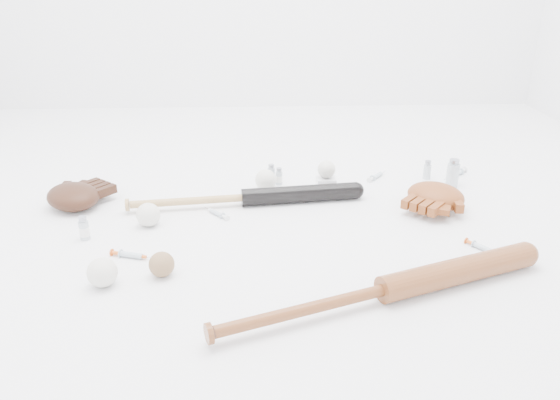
{
  "coord_description": "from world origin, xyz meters",
  "views": [
    {
      "loc": [
        -0.05,
        -1.55,
        0.76
      ],
      "look_at": [
        0.01,
        0.04,
        0.06
      ],
      "focal_mm": 35.0,
      "sensor_mm": 36.0,
      "label": 1
    }
  ],
  "objects_px": {
    "bat_wood": "(385,290)",
    "glove_dark": "(73,196)",
    "bat_dark": "(244,198)",
    "pedestal": "(326,182)"
  },
  "relations": [
    {
      "from": "pedestal",
      "to": "glove_dark",
      "type": "bearing_deg",
      "value": -170.73
    },
    {
      "from": "bat_dark",
      "to": "bat_wood",
      "type": "bearing_deg",
      "value": -65.79
    },
    {
      "from": "bat_dark",
      "to": "pedestal",
      "type": "bearing_deg",
      "value": 20.51
    },
    {
      "from": "bat_wood",
      "to": "glove_dark",
      "type": "bearing_deg",
      "value": 126.84
    },
    {
      "from": "bat_dark",
      "to": "bat_wood",
      "type": "distance_m",
      "value": 0.68
    },
    {
      "from": "bat_dark",
      "to": "glove_dark",
      "type": "distance_m",
      "value": 0.57
    },
    {
      "from": "bat_wood",
      "to": "glove_dark",
      "type": "height_order",
      "value": "glove_dark"
    },
    {
      "from": "glove_dark",
      "to": "pedestal",
      "type": "height_order",
      "value": "glove_dark"
    },
    {
      "from": "pedestal",
      "to": "bat_wood",
      "type": "bearing_deg",
      "value": -85.76
    },
    {
      "from": "bat_dark",
      "to": "glove_dark",
      "type": "relative_size",
      "value": 3.61
    }
  ]
}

